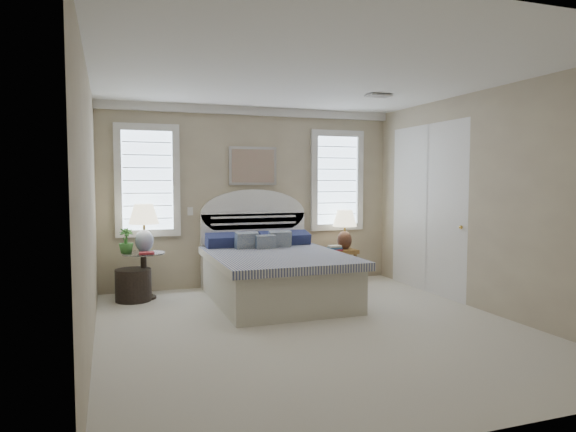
# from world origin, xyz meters

# --- Properties ---
(floor) EXTENTS (4.50, 5.00, 0.01)m
(floor) POSITION_xyz_m (0.00, 0.00, 0.00)
(floor) COLOR beige
(floor) RESTS_ON ground
(ceiling) EXTENTS (4.50, 5.00, 0.01)m
(ceiling) POSITION_xyz_m (0.00, 0.00, 2.70)
(ceiling) COLOR white
(ceiling) RESTS_ON wall_back
(wall_back) EXTENTS (4.50, 0.02, 2.70)m
(wall_back) POSITION_xyz_m (0.00, 2.50, 1.35)
(wall_back) COLOR tan
(wall_back) RESTS_ON floor
(wall_left) EXTENTS (0.02, 5.00, 2.70)m
(wall_left) POSITION_xyz_m (-2.25, 0.00, 1.35)
(wall_left) COLOR tan
(wall_left) RESTS_ON floor
(wall_right) EXTENTS (0.02, 5.00, 2.70)m
(wall_right) POSITION_xyz_m (2.25, 0.00, 1.35)
(wall_right) COLOR tan
(wall_right) RESTS_ON floor
(crown_molding) EXTENTS (4.50, 0.08, 0.12)m
(crown_molding) POSITION_xyz_m (0.00, 2.46, 2.64)
(crown_molding) COLOR silver
(crown_molding) RESTS_ON wall_back
(hvac_vent) EXTENTS (0.30, 0.20, 0.02)m
(hvac_vent) POSITION_xyz_m (1.20, 0.80, 2.68)
(hvac_vent) COLOR #B2B2B2
(hvac_vent) RESTS_ON ceiling
(switch_plate) EXTENTS (0.08, 0.01, 0.12)m
(switch_plate) POSITION_xyz_m (-0.95, 2.48, 1.15)
(switch_plate) COLOR silver
(switch_plate) RESTS_ON wall_back
(window_left) EXTENTS (0.90, 0.06, 1.60)m
(window_left) POSITION_xyz_m (-1.55, 2.48, 1.60)
(window_left) COLOR #C9E4FF
(window_left) RESTS_ON wall_back
(window_right) EXTENTS (0.90, 0.06, 1.60)m
(window_right) POSITION_xyz_m (1.40, 2.48, 1.60)
(window_right) COLOR #C9E4FF
(window_right) RESTS_ON wall_back
(painting) EXTENTS (0.74, 0.04, 0.58)m
(painting) POSITION_xyz_m (0.00, 2.46, 1.82)
(painting) COLOR silver
(painting) RESTS_ON wall_back
(closet_door) EXTENTS (0.02, 1.80, 2.40)m
(closet_door) POSITION_xyz_m (2.23, 1.20, 1.20)
(closet_door) COLOR white
(closet_door) RESTS_ON floor
(bed) EXTENTS (1.72, 2.28, 1.47)m
(bed) POSITION_xyz_m (0.00, 1.46, 0.39)
(bed) COLOR #BBB7A4
(bed) RESTS_ON floor
(side_table_left) EXTENTS (0.56, 0.56, 0.63)m
(side_table_left) POSITION_xyz_m (-1.65, 2.05, 0.39)
(side_table_left) COLOR black
(side_table_left) RESTS_ON floor
(nightstand_right) EXTENTS (0.50, 0.40, 0.53)m
(nightstand_right) POSITION_xyz_m (1.30, 2.15, 0.39)
(nightstand_right) COLOR olive
(nightstand_right) RESTS_ON floor
(floor_pot) EXTENTS (0.57, 0.57, 0.43)m
(floor_pot) POSITION_xyz_m (-1.79, 1.97, 0.21)
(floor_pot) COLOR black
(floor_pot) RESTS_ON floor
(lamp_left) EXTENTS (0.52, 0.52, 0.66)m
(lamp_left) POSITION_xyz_m (-1.63, 2.15, 1.03)
(lamp_left) COLOR silver
(lamp_left) RESTS_ON side_table_left
(lamp_right) EXTENTS (0.43, 0.43, 0.62)m
(lamp_right) POSITION_xyz_m (1.40, 2.17, 0.90)
(lamp_right) COLOR black
(lamp_right) RESTS_ON nightstand_right
(potted_plant) EXTENTS (0.22, 0.22, 0.34)m
(potted_plant) POSITION_xyz_m (-1.87, 2.04, 0.80)
(potted_plant) COLOR #3D7F32
(potted_plant) RESTS_ON side_table_left
(books_left) EXTENTS (0.21, 0.16, 0.03)m
(books_left) POSITION_xyz_m (-1.62, 1.89, 0.64)
(books_left) COLOR #A22830
(books_left) RESTS_ON side_table_left
(books_right) EXTENTS (0.23, 0.18, 0.08)m
(books_right) POSITION_xyz_m (1.15, 2.00, 0.57)
(books_right) COLOR #A22830
(books_right) RESTS_ON nightstand_right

